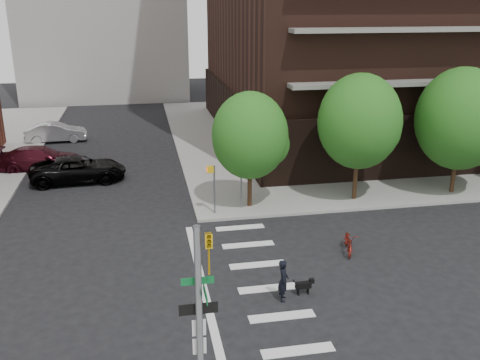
{
  "coord_description": "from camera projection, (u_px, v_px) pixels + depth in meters",
  "views": [
    {
      "loc": [
        -1.54,
        -17.93,
        10.69
      ],
      "look_at": [
        3.0,
        6.0,
        2.5
      ],
      "focal_mm": 40.0,
      "sensor_mm": 36.0,
      "label": 1
    }
  ],
  "objects": [
    {
      "name": "dog_walker",
      "position": [
        283.0,
        280.0,
        19.86
      ],
      "size": [
        0.67,
        0.52,
        1.64
      ],
      "primitive_type": "imported",
      "rotation": [
        0.0,
        0.0,
        1.33
      ],
      "color": "black",
      "rests_on": "ground"
    },
    {
      "name": "tree_c",
      "position": [
        461.0,
        119.0,
        29.7
      ],
      "size": [
        5.0,
        5.0,
        6.8
      ],
      "color": "#301E11",
      "rests_on": "sidewalk_ne"
    },
    {
      "name": "parked_car_maroon",
      "position": [
        40.0,
        158.0,
        35.31
      ],
      "size": [
        2.39,
        5.5,
        1.58
      ],
      "primitive_type": "imported",
      "rotation": [
        0.0,
        0.0,
        1.54
      ],
      "color": "#430F1A",
      "rests_on": "ground"
    },
    {
      "name": "crosswalk",
      "position": [
        249.0,
        290.0,
        20.76
      ],
      "size": [
        3.85,
        13.0,
        0.01
      ],
      "color": "silver",
      "rests_on": "ground"
    },
    {
      "name": "pedestrian_signal",
      "position": [
        220.0,
        181.0,
        27.57
      ],
      "size": [
        2.18,
        0.67,
        2.6
      ],
      "color": "slate",
      "rests_on": "sidewalk_ne"
    },
    {
      "name": "sidewalk_ne",
      "position": [
        402.0,
        131.0,
        45.86
      ],
      "size": [
        39.0,
        33.0,
        0.15
      ],
      "primitive_type": "cube",
      "color": "gray",
      "rests_on": "ground"
    },
    {
      "name": "tree_a",
      "position": [
        250.0,
        136.0,
        27.71
      ],
      "size": [
        4.0,
        4.0,
        5.9
      ],
      "color": "#301E11",
      "rests_on": "sidewalk_ne"
    },
    {
      "name": "ground",
      "position": [
        192.0,
        296.0,
        20.38
      ],
      "size": [
        120.0,
        120.0,
        0.0
      ],
      "primitive_type": "plane",
      "color": "black",
      "rests_on": "ground"
    },
    {
      "name": "parked_car_black",
      "position": [
        78.0,
        169.0,
        33.02
      ],
      "size": [
        2.96,
        5.87,
        1.59
      ],
      "primitive_type": "imported",
      "rotation": [
        0.0,
        0.0,
        1.63
      ],
      "color": "black",
      "rests_on": "ground"
    },
    {
      "name": "tree_b",
      "position": [
        360.0,
        122.0,
        28.61
      ],
      "size": [
        4.5,
        4.5,
        6.65
      ],
      "color": "#301E11",
      "rests_on": "sidewalk_ne"
    },
    {
      "name": "parked_car_silver",
      "position": [
        56.0,
        132.0,
        42.41
      ],
      "size": [
        1.88,
        4.76,
        1.54
      ],
      "primitive_type": "imported",
      "rotation": [
        0.0,
        0.0,
        1.62
      ],
      "color": "#B7B9BE",
      "rests_on": "ground"
    },
    {
      "name": "scooter",
      "position": [
        349.0,
        241.0,
        23.82
      ],
      "size": [
        1.15,
        2.0,
        1.0
      ],
      "primitive_type": "imported",
      "rotation": [
        0.0,
        0.0,
        -0.27
      ],
      "color": "maroon",
      "rests_on": "ground"
    },
    {
      "name": "dog",
      "position": [
        304.0,
        285.0,
        20.39
      ],
      "size": [
        0.73,
        0.22,
        0.62
      ],
      "rotation": [
        0.0,
        0.0,
        0.03
      ],
      "color": "black",
      "rests_on": "ground"
    }
  ]
}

